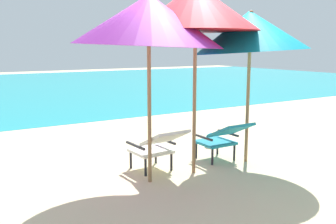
{
  "coord_description": "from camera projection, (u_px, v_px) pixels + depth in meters",
  "views": [
    {
      "loc": [
        -3.08,
        -4.7,
        1.78
      ],
      "look_at": [
        0.0,
        0.38,
        0.75
      ],
      "focal_mm": 40.26,
      "sensor_mm": 36.0,
      "label": 1
    }
  ],
  "objects": [
    {
      "name": "beach_umbrella_right",
      "position": [
        250.0,
        32.0,
        5.59
      ],
      "size": [
        2.42,
        2.42,
        2.36
      ],
      "color": "olive",
      "rests_on": "ground_plane"
    },
    {
      "name": "beach_ball",
      "position": [
        212.0,
        139.0,
        6.84
      ],
      "size": [
        0.24,
        0.24,
        0.24
      ],
      "primitive_type": "sphere",
      "color": "#0A93AD",
      "rests_on": "ground_plane"
    },
    {
      "name": "ground_plane",
      "position": [
        92.0,
        121.0,
        9.21
      ],
      "size": [
        40.0,
        40.0,
        0.0
      ],
      "primitive_type": "plane",
      "color": "beige"
    },
    {
      "name": "beach_umbrella_center",
      "position": [
        196.0,
        8.0,
        5.01
      ],
      "size": [
        2.34,
        2.34,
        2.61
      ],
      "color": "olive",
      "rests_on": "ground_plane"
    },
    {
      "name": "lounge_chair_left",
      "position": [
        157.0,
        145.0,
        5.34
      ],
      "size": [
        0.59,
        0.91,
        0.68
      ],
      "color": "silver",
      "rests_on": "ground_plane"
    },
    {
      "name": "ocean_band",
      "position": [
        22.0,
        87.0,
        16.63
      ],
      "size": [
        40.0,
        18.0,
        0.01
      ],
      "primitive_type": "cube",
      "color": "teal",
      "rests_on": "ground_plane"
    },
    {
      "name": "beach_umbrella_left",
      "position": [
        149.0,
        20.0,
        4.68
      ],
      "size": [
        2.56,
        2.55,
        2.46
      ],
      "color": "olive",
      "rests_on": "ground_plane"
    },
    {
      "name": "lounge_chair_right",
      "position": [
        222.0,
        137.0,
        5.83
      ],
      "size": [
        0.55,
        0.88,
        0.68
      ],
      "color": "teal",
      "rests_on": "ground_plane"
    }
  ]
}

